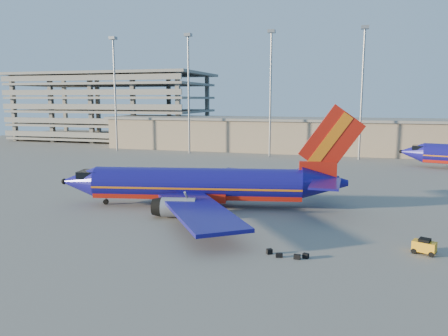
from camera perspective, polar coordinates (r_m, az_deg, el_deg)
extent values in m
plane|color=slate|center=(57.43, 2.59, -4.45)|extent=(220.00, 220.00, 0.00)
cube|color=gray|center=(112.71, 14.65, 3.99)|extent=(120.00, 15.00, 8.00)
cube|color=slate|center=(112.44, 14.73, 6.12)|extent=(122.00, 16.00, 0.60)
cube|color=slate|center=(149.18, -14.08, 4.03)|extent=(60.00, 30.00, 0.70)
cube|color=slate|center=(148.89, -14.14, 5.64)|extent=(60.00, 30.00, 0.70)
cube|color=slate|center=(148.71, -14.21, 7.25)|extent=(60.00, 30.00, 0.70)
cube|color=slate|center=(148.66, -14.27, 8.87)|extent=(60.00, 30.00, 0.70)
cube|color=slate|center=(148.72, -14.33, 10.49)|extent=(60.00, 30.00, 0.70)
cube|color=slate|center=(148.85, -14.38, 11.72)|extent=(62.00, 32.00, 0.80)
cube|color=slate|center=(160.04, -11.85, 7.84)|extent=(1.20, 1.20, 21.00)
cylinder|color=gray|center=(115.91, -14.02, 9.10)|extent=(0.44, 0.44, 28.00)
cube|color=gray|center=(116.86, -14.30, 16.12)|extent=(1.60, 1.60, 0.70)
cylinder|color=gray|center=(107.28, -4.62, 9.36)|extent=(0.44, 0.44, 28.00)
cube|color=gray|center=(108.31, -4.72, 16.94)|extent=(1.60, 1.60, 0.70)
cylinder|color=gray|center=(101.90, 6.09, 9.35)|extent=(0.44, 0.44, 28.00)
cube|color=gray|center=(102.98, 6.23, 17.33)|extent=(1.60, 1.60, 0.70)
cylinder|color=gray|center=(100.29, 17.55, 8.99)|extent=(0.44, 0.44, 28.00)
cube|color=gray|center=(101.39, 17.95, 17.09)|extent=(1.60, 1.60, 0.70)
cylinder|color=navy|center=(54.62, -3.55, -2.05)|extent=(26.06, 9.00, 3.97)
cube|color=#AF1A0E|center=(54.82, -3.54, -3.09)|extent=(25.91, 8.26, 1.40)
cube|color=orange|center=(54.67, -3.54, -2.32)|extent=(26.07, 9.04, 0.24)
cone|color=navy|center=(58.75, -18.33, -1.71)|extent=(5.21, 4.79, 3.97)
cube|color=black|center=(58.04, -17.11, -0.75)|extent=(3.08, 3.25, 0.86)
cone|color=navy|center=(54.54, 12.99, -1.88)|extent=(6.26, 5.00, 3.97)
cube|color=#AF1A0E|center=(54.17, 12.15, -0.37)|extent=(4.54, 1.47, 2.36)
cube|color=#AF1A0E|center=(53.91, 13.87, 3.56)|extent=(7.80, 1.90, 8.57)
cube|color=orange|center=(53.87, 13.64, 3.56)|extent=(5.23, 1.48, 6.72)
cube|color=navy|center=(57.94, 12.09, -0.62)|extent=(5.69, 7.59, 0.24)
cube|color=navy|center=(50.81, 13.11, -2.00)|extent=(3.29, 6.91, 0.24)
cube|color=navy|center=(63.82, -0.87, -1.29)|extent=(8.87, 17.42, 0.38)
cube|color=navy|center=(45.48, -3.25, -5.57)|extent=(14.03, 16.68, 0.38)
cube|color=#AF1A0E|center=(54.84, -2.97, -3.55)|extent=(7.15, 5.38, 1.07)
cylinder|color=gray|center=(60.55, -3.97, -2.56)|extent=(4.24, 2.98, 2.26)
cylinder|color=gray|center=(49.82, -5.94, -5.13)|extent=(4.24, 2.98, 2.26)
cylinder|color=gray|center=(57.99, -15.18, -4.03)|extent=(0.30, 0.30, 1.18)
cylinder|color=black|center=(58.05, -15.17, -4.27)|extent=(0.73, 0.40, 0.69)
cylinder|color=black|center=(57.64, -1.53, -3.93)|extent=(1.00, 0.76, 0.90)
cylinder|color=black|center=(52.25, -2.21, -5.31)|extent=(1.00, 0.76, 0.90)
cone|color=navy|center=(94.71, 23.31, 1.92)|extent=(5.12, 4.72, 3.89)
cube|color=black|center=(94.50, 24.17, 2.46)|extent=(3.03, 3.20, 0.84)
cube|color=#F4A215|center=(42.40, 24.69, -9.28)|extent=(2.14, 1.69, 0.89)
cube|color=black|center=(42.24, 24.74, -8.59)|extent=(1.19, 1.24, 0.31)
cylinder|color=black|center=(43.14, 23.86, -9.53)|extent=(0.49, 0.32, 0.47)
cylinder|color=black|center=(42.23, 23.53, -9.91)|extent=(0.49, 0.32, 0.47)
cylinder|color=black|center=(42.85, 25.75, -9.78)|extent=(0.49, 0.32, 0.47)
cylinder|color=black|center=(41.94, 25.46, -10.17)|extent=(0.49, 0.32, 0.47)
cube|color=black|center=(38.95, 5.94, -10.79)|extent=(0.61, 0.58, 0.45)
cube|color=black|center=(38.06, 9.52, -11.37)|extent=(0.57, 0.33, 0.42)
cube|color=black|center=(38.41, 10.63, -11.21)|extent=(0.58, 0.52, 0.42)
cube|color=black|center=(38.29, 7.21, -11.24)|extent=(0.66, 0.50, 0.35)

